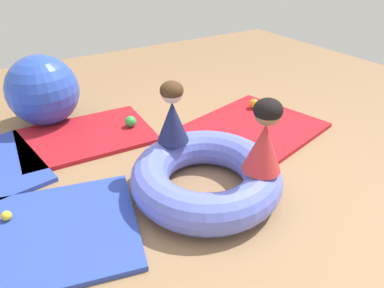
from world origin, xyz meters
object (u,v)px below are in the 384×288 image
Objects in this scene: inflatable_cushion at (206,176)px; play_ball_orange at (254,104)px; play_ball_yellow at (6,216)px; child_in_red at (265,137)px; child_in_navy at (172,113)px; exercise_ball_large at (43,91)px; play_ball_green at (131,122)px.

inflatable_cushion reaches higher than play_ball_orange.
play_ball_orange is at bearing 10.87° from play_ball_yellow.
child_in_red is 1.07× the size of child_in_navy.
child_in_navy reaches higher than play_ball_yellow.
child_in_navy reaches higher than play_ball_orange.
child_in_red is at bearing -23.81° from play_ball_yellow.
play_ball_yellow is at bearing 162.81° from inflatable_cushion.
child_in_navy is at bearing -158.29° from play_ball_orange.
exercise_ball_large is at bearing 20.90° from child_in_navy.
inflatable_cushion is 2.13× the size of child_in_red.
play_ball_orange is (1.24, 0.90, -0.05)m from inflatable_cushion.
play_ball_green is (-0.09, 1.22, -0.05)m from inflatable_cushion.
child_in_red is at bearing -129.47° from play_ball_orange.
child_in_red reaches higher than play_ball_orange.
play_ball_orange is 1.59× the size of play_ball_yellow.
child_in_navy is at bearing -64.73° from exercise_ball_large.
child_in_navy is 1.47m from play_ball_orange.
child_in_navy is 0.69× the size of exercise_ball_large.
inflatable_cushion is 0.54m from child_in_navy.
child_in_red is 1.61m from play_ball_orange.
play_ball_yellow is at bearing -146.89° from play_ball_green.
child_in_navy reaches higher than inflatable_cushion.
play_ball_green is (-0.03, 0.83, -0.43)m from child_in_navy.
inflatable_cushion is 10.40× the size of play_ball_orange.
child_in_navy is (-0.06, 0.38, 0.38)m from inflatable_cushion.
exercise_ball_large is (0.58, 1.42, 0.28)m from play_ball_yellow.
child_in_navy reaches higher than play_ball_green.
play_ball_green is 1.48m from play_ball_yellow.
child_in_navy is at bearing -1.17° from play_ball_yellow.
play_ball_yellow is 1.56m from exercise_ball_large.
child_in_red is 2.35m from exercise_ball_large.
inflatable_cushion is at bearing -175.29° from child_in_navy.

